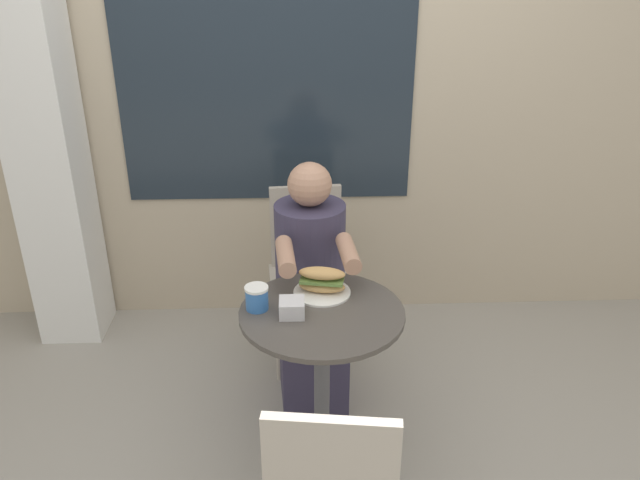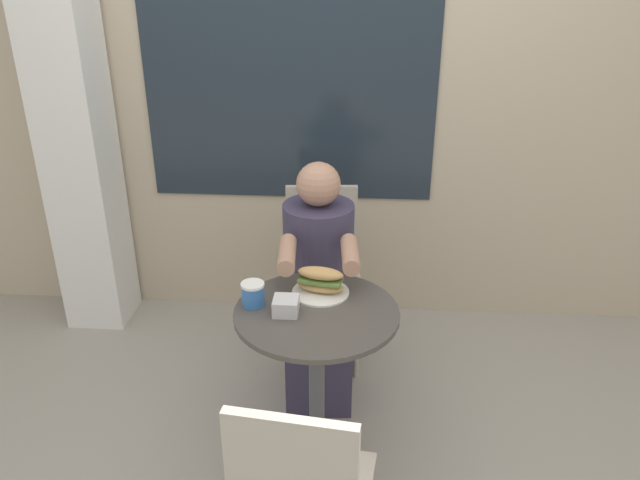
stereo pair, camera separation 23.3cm
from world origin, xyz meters
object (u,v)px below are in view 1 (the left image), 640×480
at_px(sandwich_on_plate, 322,283).
at_px(diner_chair, 307,258).
at_px(drink_cup, 257,298).
at_px(seated_diner, 311,300).
at_px(cafe_table, 322,357).

bearing_deg(sandwich_on_plate, diner_chair, 93.50).
distance_m(diner_chair, drink_cup, 0.85).
bearing_deg(diner_chair, seated_diner, 87.27).
bearing_deg(diner_chair, cafe_table, 88.29).
relative_size(cafe_table, sandwich_on_plate, 3.30).
distance_m(diner_chair, sandwich_on_plate, 0.73).
distance_m(seated_diner, drink_cup, 0.57).
distance_m(diner_chair, seated_diner, 0.35).
bearing_deg(seated_diner, cafe_table, 89.03).
xyz_separation_m(cafe_table, diner_chair, (-0.04, 0.82, 0.00)).
relative_size(cafe_table, seated_diner, 0.65).
relative_size(seated_diner, sandwich_on_plate, 5.11).
bearing_deg(sandwich_on_plate, drink_cup, -156.67).
bearing_deg(drink_cup, sandwich_on_plate, 23.33).
distance_m(cafe_table, diner_chair, 0.82).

